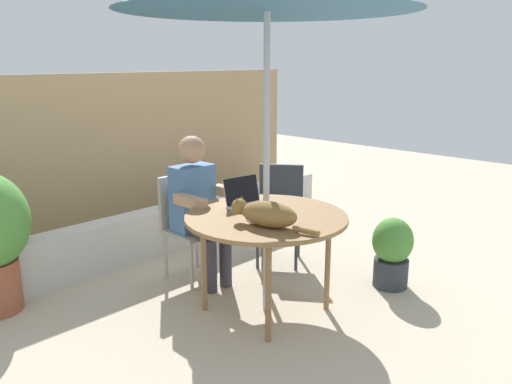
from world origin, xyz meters
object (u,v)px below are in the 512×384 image
Objects in this scene: person_seated at (198,202)px; laptop at (246,198)px; patio_table at (266,222)px; cat at (266,214)px; chair_occupied at (187,218)px; chair_empty at (280,206)px; potted_plant_by_chair at (392,251)px.

person_seated is 3.68× the size of laptop.
cat is (-0.19, -0.17, 0.13)m from patio_table.
laptop is at bearing -83.08° from person_seated.
chair_occupied is 0.72× the size of person_seated.
cat reaches higher than chair_empty.
laptop is at bearing -156.61° from chair_empty.
potted_plant_by_chair is at bearing -53.43° from chair_occupied.
cat is 1.12× the size of potted_plant_by_chair.
chair_empty is 1.35× the size of cat.
patio_table is 0.75m from person_seated.
chair_empty is at bearing 35.75° from patio_table.
person_seated is 1.88× the size of cat.
person_seated is (0.00, -0.16, 0.17)m from chair_occupied.
potted_plant_by_chair is (1.01, -1.36, -0.20)m from chair_occupied.
patio_table is at bearing -90.00° from chair_occupied.
laptop is at bearing -84.76° from chair_occupied.
patio_table reaches higher than potted_plant_by_chair.
chair_empty is at bearing 23.39° from laptop.
person_seated is 0.50m from laptop.
potted_plant_by_chair is (1.20, -0.28, -0.51)m from cat.
patio_table is 2.00× the size of potted_plant_by_chair.
person_seated reaches higher than cat.
patio_table is at bearing 155.83° from potted_plant_by_chair.
laptop reaches higher than potted_plant_by_chair.
cat is at bearing -99.86° from chair_occupied.
patio_table is 0.92m from chair_occupied.
patio_table is 0.29m from laptop.
chair_occupied is at bearing 90.00° from person_seated.
chair_occupied is 1.71m from potted_plant_by_chair.
cat reaches higher than chair_occupied.
patio_table is at bearing -144.25° from chair_empty.
potted_plant_by_chair is (0.95, -0.72, -0.49)m from laptop.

